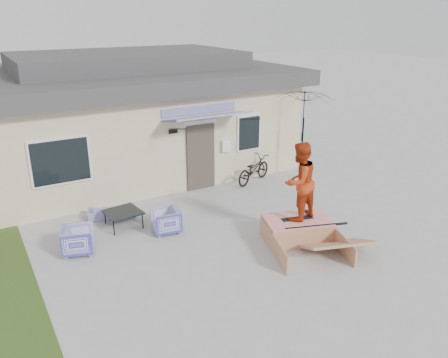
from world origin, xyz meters
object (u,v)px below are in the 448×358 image
skateboard (297,218)px  loveseat (112,209)px  armchair_left (78,239)px  skate_ramp (297,229)px  skater (299,180)px  patio_umbrella (303,128)px  armchair_right (166,219)px  coffee_table (124,219)px  bicycle (254,167)px

skateboard → loveseat: bearing=151.0°
loveseat → armchair_left: bearing=66.4°
armchair_left → skate_ramp: 5.29m
skater → armchair_left: bearing=-35.1°
patio_umbrella → skater: size_ratio=1.22×
armchair_right → coffee_table: armchair_right is taller
bicycle → skateboard: 4.09m
armchair_left → skater: size_ratio=0.37×
bicycle → skate_ramp: size_ratio=0.80×
skate_ramp → skateboard: (0.02, 0.05, 0.29)m
loveseat → skateboard: 5.08m
armchair_right → patio_umbrella: (5.57, 1.42, 1.40)m
patio_umbrella → skate_ramp: bearing=-130.3°
armchair_left → armchair_right: size_ratio=1.03×
armchair_left → patio_umbrella: patio_umbrella is taller
coffee_table → bicycle: size_ratio=0.51×
bicycle → skate_ramp: (-1.31, -3.93, -0.28)m
armchair_left → coffee_table: bearing=-41.6°
skate_ramp → skateboard: size_ratio=2.62×
loveseat → patio_umbrella: (6.51, -0.17, 1.50)m
armchair_left → bicycle: bicycle is taller
bicycle → patio_umbrella: (1.60, -0.50, 1.21)m
patio_umbrella → skateboard: bearing=-130.6°
skate_ramp → skater: 1.29m
skateboard → coffee_table: bearing=156.6°
patio_umbrella → skater: skater is taller
armchair_left → bicycle: size_ratio=0.43×
armchair_right → skate_ramp: size_ratio=0.33×
skate_ramp → armchair_right: bearing=161.4°
armchair_right → patio_umbrella: size_ratio=0.29×
patio_umbrella → armchair_left: bearing=-170.0°
armchair_left → skateboard: 5.29m
loveseat → skate_ramp: (3.60, -3.60, 0.01)m
loveseat → patio_umbrella: size_ratio=0.53×
armchair_right → loveseat: bearing=-140.3°
coffee_table → skater: (3.52, -2.84, 1.34)m
bicycle → skateboard: size_ratio=2.10×
loveseat → armchair_right: 1.84m
coffee_table → skateboard: bearing=-38.9°
loveseat → skateboard: size_ratio=1.59×
armchair_left → loveseat: bearing=-22.4°
loveseat → bicycle: 4.93m
patio_umbrella → armchair_right: bearing=-165.7°
loveseat → skateboard: (3.62, -3.55, 0.30)m
patio_umbrella → skater: 4.46m
patio_umbrella → skater: (-2.89, -3.38, -0.20)m
skateboard → skater: (0.00, 0.00, 1.00)m
loveseat → armchair_left: armchair_left is taller
armchair_right → patio_umbrella: patio_umbrella is taller
loveseat → patio_umbrella: 6.68m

